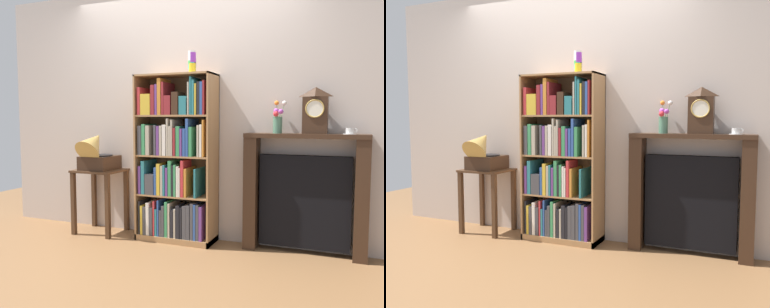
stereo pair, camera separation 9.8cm
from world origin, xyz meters
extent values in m
cube|color=brown|center=(0.00, 0.00, -0.01)|extent=(7.77, 6.40, 0.02)
cube|color=beige|center=(0.18, 0.28, 1.30)|extent=(4.77, 0.08, 2.60)
cube|color=#A87A4C|center=(-0.39, 0.08, 0.83)|extent=(0.02, 0.33, 1.67)
cube|color=#A87A4C|center=(0.39, 0.08, 0.83)|extent=(0.02, 0.33, 1.67)
cube|color=brown|center=(0.00, 0.24, 0.83)|extent=(0.79, 0.01, 1.67)
cube|color=#A87A4C|center=(0.00, 0.08, 1.66)|extent=(0.79, 0.33, 0.02)
cube|color=#A87A4C|center=(0.00, 0.08, 0.03)|extent=(0.79, 0.33, 0.06)
cube|color=black|center=(-0.35, 0.05, 0.23)|extent=(0.02, 0.25, 0.34)
cube|color=gold|center=(-0.32, 0.05, 0.21)|extent=(0.03, 0.24, 0.30)
cube|color=#424247|center=(-0.29, 0.05, 0.20)|extent=(0.03, 0.26, 0.29)
cube|color=white|center=(-0.26, 0.05, 0.22)|extent=(0.03, 0.26, 0.33)
cube|color=#424247|center=(-0.22, 0.04, 0.20)|extent=(0.04, 0.22, 0.28)
cube|color=#C63338|center=(-0.18, 0.04, 0.24)|extent=(0.02, 0.23, 0.35)
cube|color=teal|center=(-0.16, 0.03, 0.20)|extent=(0.02, 0.22, 0.27)
cube|color=#2D519E|center=(-0.14, 0.04, 0.24)|extent=(0.02, 0.23, 0.36)
cube|color=#424247|center=(-0.11, 0.04, 0.19)|extent=(0.02, 0.22, 0.27)
cube|color=#424247|center=(-0.08, 0.05, 0.22)|extent=(0.03, 0.25, 0.31)
cube|color=#388E56|center=(-0.05, 0.03, 0.24)|extent=(0.03, 0.22, 0.35)
cube|color=#B2A893|center=(-0.02, 0.07, 0.23)|extent=(0.02, 0.28, 0.34)
cube|color=black|center=(0.01, 0.05, 0.20)|extent=(0.03, 0.26, 0.29)
cube|color=#B2A893|center=(0.04, 0.06, 0.21)|extent=(0.02, 0.28, 0.29)
cube|color=black|center=(0.08, 0.04, 0.22)|extent=(0.04, 0.22, 0.33)
cube|color=black|center=(0.11, 0.05, 0.22)|extent=(0.02, 0.25, 0.31)
cube|color=#424247|center=(0.14, 0.04, 0.22)|extent=(0.04, 0.22, 0.33)
cube|color=#424247|center=(0.18, 0.06, 0.23)|extent=(0.04, 0.27, 0.34)
cube|color=#424247|center=(0.22, 0.05, 0.24)|extent=(0.03, 0.25, 0.36)
cube|color=#2D519E|center=(0.25, 0.05, 0.23)|extent=(0.02, 0.24, 0.35)
cube|color=#424247|center=(0.28, 0.04, 0.23)|extent=(0.03, 0.23, 0.35)
cube|color=#663884|center=(0.31, 0.04, 0.23)|extent=(0.03, 0.23, 0.33)
cube|color=#A87A4C|center=(0.00, 0.08, 0.47)|extent=(0.76, 0.31, 0.02)
cube|color=#663884|center=(-0.34, 0.06, 0.62)|extent=(0.03, 0.27, 0.28)
cube|color=teal|center=(-0.30, 0.07, 0.64)|extent=(0.04, 0.29, 0.33)
cube|color=#424247|center=(-0.23, 0.03, 0.58)|extent=(0.10, 0.22, 0.20)
cube|color=#2D519E|center=(-0.17, 0.05, 0.61)|extent=(0.02, 0.25, 0.28)
cube|color=gold|center=(-0.13, 0.06, 0.63)|extent=(0.04, 0.28, 0.31)
cube|color=#B2A893|center=(-0.09, 0.04, 0.62)|extent=(0.02, 0.23, 0.30)
cube|color=teal|center=(-0.07, 0.05, 0.63)|extent=(0.02, 0.25, 0.30)
cube|color=#663884|center=(-0.04, 0.06, 0.61)|extent=(0.02, 0.28, 0.28)
cube|color=#388E56|center=(-0.01, 0.04, 0.65)|extent=(0.03, 0.23, 0.35)
cube|color=black|center=(0.02, 0.05, 0.63)|extent=(0.02, 0.26, 0.31)
cube|color=#388E56|center=(0.05, 0.03, 0.63)|extent=(0.02, 0.22, 0.31)
cube|color=white|center=(0.07, 0.04, 0.62)|extent=(0.02, 0.23, 0.30)
cube|color=white|center=(0.10, 0.05, 0.61)|extent=(0.02, 0.24, 0.28)
cube|color=#C63338|center=(0.12, 0.03, 0.65)|extent=(0.03, 0.22, 0.36)
cube|color=orange|center=(0.16, 0.06, 0.61)|extent=(0.02, 0.28, 0.28)
cube|color=teal|center=(0.26, 0.06, 0.61)|extent=(0.02, 0.28, 0.28)
cube|color=#A87A4C|center=(0.00, 0.08, 0.86)|extent=(0.76, 0.31, 0.02)
cube|color=#424247|center=(-0.34, 0.05, 1.02)|extent=(0.04, 0.25, 0.29)
cube|color=#388E56|center=(-0.29, 0.06, 1.02)|extent=(0.04, 0.26, 0.31)
cube|color=#B2A893|center=(-0.25, 0.06, 1.02)|extent=(0.04, 0.27, 0.29)
cube|color=#424247|center=(-0.17, 0.04, 1.02)|extent=(0.02, 0.23, 0.30)
cube|color=#663884|center=(-0.13, 0.05, 1.01)|extent=(0.03, 0.25, 0.29)
cube|color=#B2A893|center=(-0.10, 0.04, 1.02)|extent=(0.02, 0.23, 0.29)
cube|color=white|center=(-0.07, 0.05, 1.02)|extent=(0.04, 0.26, 0.30)
cube|color=#B2A893|center=(-0.03, 0.07, 1.05)|extent=(0.02, 0.28, 0.36)
cube|color=#B2A893|center=(-0.01, 0.07, 1.02)|extent=(0.02, 0.28, 0.29)
cube|color=#B2A893|center=(0.01, 0.05, 1.05)|extent=(0.02, 0.26, 0.35)
cube|color=maroon|center=(0.04, 0.06, 1.01)|extent=(0.02, 0.28, 0.27)
cube|color=#388E56|center=(0.08, 0.05, 1.02)|extent=(0.04, 0.26, 0.29)
cube|color=#663884|center=(0.11, 0.06, 1.00)|extent=(0.02, 0.27, 0.27)
cube|color=#2D519E|center=(0.15, 0.03, 1.01)|extent=(0.03, 0.22, 0.27)
cube|color=#2D519E|center=(0.18, 0.07, 1.05)|extent=(0.03, 0.28, 0.36)
cube|color=#388E56|center=(0.21, 0.04, 1.01)|extent=(0.03, 0.22, 0.28)
cube|color=#B2A893|center=(0.29, 0.06, 1.02)|extent=(0.02, 0.27, 0.30)
cube|color=white|center=(0.32, 0.03, 1.03)|extent=(0.02, 0.22, 0.31)
cube|color=orange|center=(0.34, 0.05, 1.05)|extent=(0.02, 0.24, 0.35)
cube|color=#A87A4C|center=(0.00, 0.08, 1.26)|extent=(0.76, 0.31, 0.02)
cube|color=#C63338|center=(-0.34, 0.06, 1.40)|extent=(0.03, 0.28, 0.27)
cube|color=gold|center=(-0.27, 0.05, 1.37)|extent=(0.11, 0.26, 0.21)
cube|color=maroon|center=(-0.19, 0.05, 1.41)|extent=(0.04, 0.25, 0.29)
cube|color=#663884|center=(-0.15, 0.05, 1.42)|extent=(0.02, 0.25, 0.30)
cube|color=orange|center=(-0.12, 0.05, 1.44)|extent=(0.04, 0.25, 0.35)
cube|color=maroon|center=(-0.08, 0.06, 1.43)|extent=(0.02, 0.27, 0.32)
cube|color=maroon|center=(-0.03, 0.03, 1.36)|extent=(0.07, 0.21, 0.19)
cube|color=#382316|center=(0.05, 0.02, 1.38)|extent=(0.07, 0.19, 0.22)
cube|color=teal|center=(0.13, 0.03, 1.36)|extent=(0.07, 0.22, 0.18)
cube|color=#B2A893|center=(0.19, 0.04, 1.42)|extent=(0.02, 0.24, 0.31)
cube|color=teal|center=(0.21, 0.06, 1.45)|extent=(0.02, 0.27, 0.36)
cube|color=teal|center=(0.24, 0.04, 1.43)|extent=(0.02, 0.22, 0.33)
cube|color=gold|center=(0.26, 0.06, 1.41)|extent=(0.02, 0.27, 0.29)
cube|color=black|center=(0.29, 0.06, 1.42)|extent=(0.03, 0.28, 0.31)
cube|color=#2D519E|center=(0.32, 0.06, 1.42)|extent=(0.02, 0.28, 0.31)
cube|color=maroon|center=(0.34, 0.03, 1.43)|extent=(0.02, 0.22, 0.32)
cylinder|color=yellow|center=(0.19, 0.04, 1.71)|extent=(0.07, 0.07, 0.09)
cylinder|color=purple|center=(0.19, 0.04, 1.73)|extent=(0.07, 0.07, 0.09)
cylinder|color=#28B2B7|center=(0.19, 0.04, 1.75)|extent=(0.07, 0.07, 0.09)
cylinder|color=black|center=(0.19, 0.04, 1.76)|extent=(0.07, 0.07, 0.09)
cylinder|color=red|center=(0.18, 0.04, 1.78)|extent=(0.07, 0.07, 0.09)
cylinder|color=green|center=(0.18, 0.04, 1.80)|extent=(0.07, 0.07, 0.09)
cylinder|color=purple|center=(0.19, 0.04, 1.81)|extent=(0.07, 0.07, 0.09)
cylinder|color=white|center=(0.18, 0.04, 1.83)|extent=(0.07, 0.07, 0.09)
cube|color=#472D1C|center=(-0.88, 0.03, 0.68)|extent=(0.49, 0.43, 0.02)
cube|color=#472D1C|center=(-1.10, -0.15, 0.33)|extent=(0.04, 0.04, 0.67)
cube|color=#472D1C|center=(-0.67, -0.15, 0.33)|extent=(0.04, 0.04, 0.67)
cube|color=#472D1C|center=(-1.10, 0.21, 0.33)|extent=(0.04, 0.04, 0.67)
cube|color=#472D1C|center=(-0.67, 0.21, 0.33)|extent=(0.04, 0.04, 0.67)
cube|color=#382316|center=(-0.88, 0.03, 0.76)|extent=(0.33, 0.35, 0.15)
cylinder|color=black|center=(-0.88, 0.03, 0.84)|extent=(0.28, 0.28, 0.01)
cylinder|color=#B79347|center=(-0.88, -0.02, 0.86)|extent=(0.03, 0.03, 0.06)
cone|color=#B79347|center=(-0.88, -0.08, 0.98)|extent=(0.27, 0.38, 0.38)
cube|color=#382316|center=(1.24, 0.14, 1.08)|extent=(1.09, 0.21, 0.04)
cube|color=#382316|center=(0.76, 0.14, 0.53)|extent=(0.12, 0.19, 1.06)
cube|color=#382316|center=(1.73, 0.14, 0.53)|extent=(0.12, 0.19, 1.06)
cube|color=black|center=(1.24, 0.17, 0.48)|extent=(0.81, 0.11, 0.85)
cube|color=#382316|center=(1.32, 0.14, 1.26)|extent=(0.21, 0.12, 0.33)
pyramid|color=#382316|center=(1.32, 0.14, 1.47)|extent=(0.21, 0.12, 0.09)
cylinder|color=silver|center=(1.32, 0.07, 1.32)|extent=(0.15, 0.01, 0.15)
torus|color=#B79347|center=(1.32, 0.07, 1.32)|extent=(0.16, 0.01, 0.16)
cylinder|color=#4C7A60|center=(0.99, 0.14, 1.17)|extent=(0.08, 0.08, 0.15)
cylinder|color=#4C753D|center=(0.98, 0.15, 1.19)|extent=(0.03, 0.03, 0.16)
sphere|color=yellow|center=(0.96, 0.16, 1.28)|extent=(0.04, 0.04, 0.04)
cylinder|color=#4C753D|center=(0.98, 0.11, 1.19)|extent=(0.01, 0.04, 0.16)
sphere|color=red|center=(0.98, 0.09, 1.28)|extent=(0.05, 0.05, 0.05)
cylinder|color=#4C753D|center=(0.99, 0.14, 1.21)|extent=(0.04, 0.03, 0.19)
sphere|color=#B24CB7|center=(0.97, 0.16, 1.30)|extent=(0.05, 0.05, 0.05)
cylinder|color=#4C753D|center=(0.99, 0.17, 1.24)|extent=(0.04, 0.05, 0.27)
sphere|color=orange|center=(0.97, 0.19, 1.38)|extent=(0.04, 0.04, 0.04)
cylinder|color=#4C753D|center=(1.02, 0.15, 1.24)|extent=(0.05, 0.04, 0.26)
sphere|color=silver|center=(1.05, 0.17, 1.37)|extent=(0.04, 0.04, 0.04)
cylinder|color=#4C753D|center=(1.00, 0.12, 1.20)|extent=(0.05, 0.00, 0.19)
sphere|color=#B24CB7|center=(1.02, 0.12, 1.30)|extent=(0.05, 0.05, 0.05)
cylinder|color=white|center=(1.61, 0.14, 1.10)|extent=(0.12, 0.12, 0.01)
cylinder|color=white|center=(1.61, 0.14, 1.13)|extent=(0.08, 0.08, 0.05)
torus|color=white|center=(1.66, 0.14, 1.13)|extent=(0.04, 0.01, 0.04)
camera|label=1|loc=(1.65, -3.56, 1.23)|focal=37.55mm
camera|label=2|loc=(1.74, -3.53, 1.23)|focal=37.55mm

